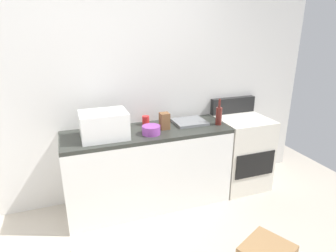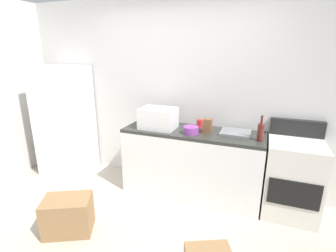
{
  "view_description": "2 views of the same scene",
  "coord_description": "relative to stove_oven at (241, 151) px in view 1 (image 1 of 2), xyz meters",
  "views": [
    {
      "loc": [
        -0.48,
        -1.6,
        1.97
      ],
      "look_at": [
        0.43,
        0.89,
        1.04
      ],
      "focal_mm": 30.69,
      "sensor_mm": 36.0,
      "label": 1
    },
    {
      "loc": [
        1.12,
        -1.8,
        1.9
      ],
      "look_at": [
        0.02,
        1.04,
        0.98
      ],
      "focal_mm": 27.0,
      "sensor_mm": 36.0,
      "label": 2
    }
  ],
  "objects": [
    {
      "name": "wine_bottle",
      "position": [
        -0.4,
        -0.09,
        0.54
      ],
      "size": [
        0.07,
        0.07,
        0.3
      ],
      "color": "#591E19",
      "rests_on": "kitchen_counter"
    },
    {
      "name": "wall_back",
      "position": [
        -1.52,
        0.34,
        0.83
      ],
      "size": [
        5.0,
        0.1,
        2.6
      ],
      "primitive_type": "cube",
      "color": "silver",
      "rests_on": "ground_plane"
    },
    {
      "name": "microwave",
      "position": [
        -1.68,
        -0.06,
        0.57
      ],
      "size": [
        0.46,
        0.34,
        0.27
      ],
      "primitive_type": "cube",
      "color": "white",
      "rests_on": "kitchen_counter"
    },
    {
      "name": "sink_basin",
      "position": [
        -0.69,
        0.06,
        0.45
      ],
      "size": [
        0.36,
        0.32,
        0.03
      ],
      "primitive_type": "cube",
      "color": "slate",
      "rests_on": "kitchen_counter"
    },
    {
      "name": "kitchen_counter",
      "position": [
        -1.22,
        -0.01,
        -0.02
      ],
      "size": [
        1.8,
        0.6,
        0.9
      ],
      "color": "white",
      "rests_on": "ground_plane"
    },
    {
      "name": "mixing_bowl",
      "position": [
        -1.21,
        -0.13,
        0.48
      ],
      "size": [
        0.19,
        0.19,
        0.09
      ],
      "primitive_type": "cylinder",
      "color": "purple",
      "rests_on": "kitchen_counter"
    },
    {
      "name": "stove_oven",
      "position": [
        0.0,
        0.0,
        0.0
      ],
      "size": [
        0.6,
        0.61,
        1.1
      ],
      "color": "silver",
      "rests_on": "ground_plane"
    },
    {
      "name": "coffee_mug",
      "position": [
        -1.18,
        0.19,
        0.48
      ],
      "size": [
        0.08,
        0.08,
        0.1
      ],
      "primitive_type": "cylinder",
      "color": "red",
      "rests_on": "kitchen_counter"
    },
    {
      "name": "knife_block",
      "position": [
        -1.03,
        -0.02,
        0.52
      ],
      "size": [
        0.1,
        0.1,
        0.18
      ],
      "primitive_type": "cube",
      "color": "brown",
      "rests_on": "kitchen_counter"
    }
  ]
}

